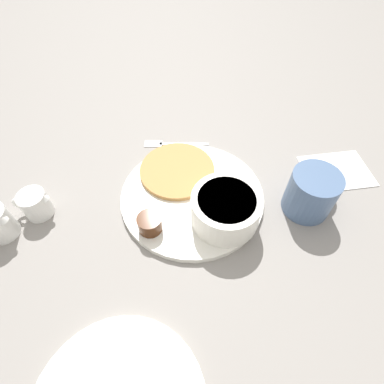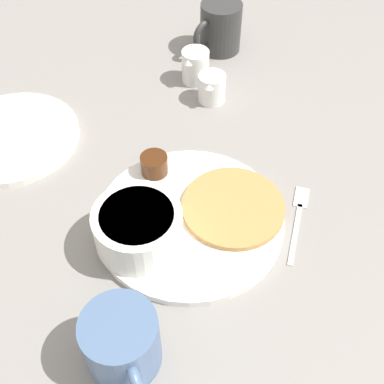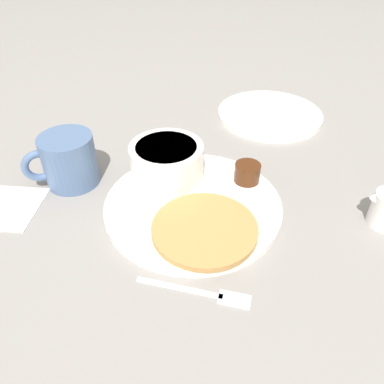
{
  "view_description": "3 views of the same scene",
  "coord_description": "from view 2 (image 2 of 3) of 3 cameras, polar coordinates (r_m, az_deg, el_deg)",
  "views": [
    {
      "loc": [
        -0.04,
        0.34,
        0.46
      ],
      "look_at": [
        -0.0,
        0.02,
        0.04
      ],
      "focal_mm": 28.0,
      "sensor_mm": 36.0,
      "label": 1
    },
    {
      "loc": [
        -0.38,
        -0.16,
        0.55
      ],
      "look_at": [
        0.01,
        0.0,
        0.05
      ],
      "focal_mm": 45.0,
      "sensor_mm": 36.0,
      "label": 2
    },
    {
      "loc": [
        0.15,
        -0.4,
        0.38
      ],
      "look_at": [
        -0.0,
        0.0,
        0.03
      ],
      "focal_mm": 35.0,
      "sensor_mm": 36.0,
      "label": 3
    }
  ],
  "objects": [
    {
      "name": "coffee_mug",
      "position": [
        0.56,
        -8.24,
        -17.4
      ],
      "size": [
        0.1,
        0.1,
        0.08
      ],
      "color": "slate",
      "rests_on": "ground_plane"
    },
    {
      "name": "creamer_pitcher_near",
      "position": [
        0.87,
        2.37,
        12.28
      ],
      "size": [
        0.07,
        0.05,
        0.05
      ],
      "color": "white",
      "rests_on": "ground_plane"
    },
    {
      "name": "far_plate",
      "position": [
        0.85,
        -20.58,
        6.12
      ],
      "size": [
        0.22,
        0.22,
        0.01
      ],
      "color": "white",
      "rests_on": "ground_plane"
    },
    {
      "name": "fork",
      "position": [
        0.71,
        12.5,
        -2.6
      ],
      "size": [
        0.14,
        0.03,
        0.0
      ],
      "color": "silver",
      "rests_on": "ground_plane"
    },
    {
      "name": "ground_plane",
      "position": [
        0.69,
        -0.31,
        -3.59
      ],
      "size": [
        4.0,
        4.0,
        0.0
      ],
      "primitive_type": "plane",
      "color": "gray"
    },
    {
      "name": "pancake_stack",
      "position": [
        0.69,
        4.9,
        -1.78
      ],
      "size": [
        0.15,
        0.15,
        0.01
      ],
      "color": "#B78447",
      "rests_on": "plate"
    },
    {
      "name": "plate",
      "position": [
        0.68,
        -0.31,
        -3.28
      ],
      "size": [
        0.27,
        0.27,
        0.01
      ],
      "color": "white",
      "rests_on": "ground_plane"
    },
    {
      "name": "creamer_pitcher_far",
      "position": [
        0.91,
        0.43,
        14.74
      ],
      "size": [
        0.07,
        0.05,
        0.06
      ],
      "color": "white",
      "rests_on": "ground_plane"
    },
    {
      "name": "syrup_cup",
      "position": [
        0.73,
        -4.5,
        3.28
      ],
      "size": [
        0.04,
        0.04,
        0.03
      ],
      "color": "#47230F",
      "rests_on": "plate"
    },
    {
      "name": "butter_ramekin",
      "position": [
        0.65,
        -8.77,
        -4.8
      ],
      "size": [
        0.04,
        0.04,
        0.04
      ],
      "color": "white",
      "rests_on": "plate"
    },
    {
      "name": "second_mug",
      "position": [
        0.99,
        3.3,
        18.87
      ],
      "size": [
        0.11,
        0.08,
        0.09
      ],
      "color": "#333333",
      "rests_on": "ground_plane"
    },
    {
      "name": "bowl",
      "position": [
        0.63,
        -6.4,
        -4.12
      ],
      "size": [
        0.12,
        0.12,
        0.06
      ],
      "color": "white",
      "rests_on": "plate"
    }
  ]
}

